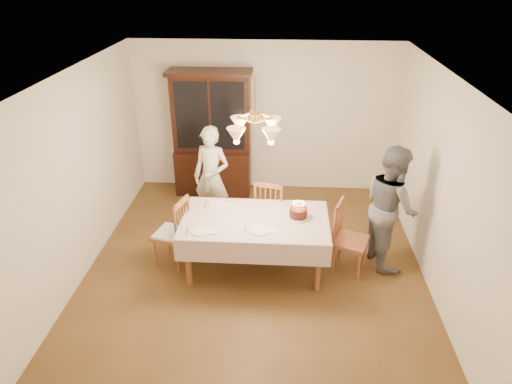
# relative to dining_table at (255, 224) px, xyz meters

# --- Properties ---
(ground) EXTENTS (5.00, 5.00, 0.00)m
(ground) POSITION_rel_dining_table_xyz_m (0.00, 0.00, -0.68)
(ground) COLOR #523517
(ground) RESTS_ON ground
(room_shell) EXTENTS (5.00, 5.00, 5.00)m
(room_shell) POSITION_rel_dining_table_xyz_m (0.00, 0.00, 0.90)
(room_shell) COLOR white
(room_shell) RESTS_ON ground
(dining_table) EXTENTS (1.90, 1.10, 0.76)m
(dining_table) POSITION_rel_dining_table_xyz_m (0.00, 0.00, 0.00)
(dining_table) COLOR brown
(dining_table) RESTS_ON ground
(china_hutch) EXTENTS (1.38, 0.54, 2.16)m
(china_hutch) POSITION_rel_dining_table_xyz_m (-0.88, 2.25, 0.36)
(china_hutch) COLOR black
(china_hutch) RESTS_ON ground
(chair_far_side) EXTENTS (0.52, 0.50, 1.00)m
(chair_far_side) POSITION_rel_dining_table_xyz_m (0.18, 0.73, -0.24)
(chair_far_side) COLOR brown
(chair_far_side) RESTS_ON ground
(chair_left_end) EXTENTS (0.52, 0.54, 1.00)m
(chair_left_end) POSITION_rel_dining_table_xyz_m (-1.13, 0.04, -0.23)
(chair_left_end) COLOR brown
(chair_left_end) RESTS_ON ground
(chair_right_end) EXTENTS (0.55, 0.56, 1.00)m
(chair_right_end) POSITION_rel_dining_table_xyz_m (1.25, 0.04, -0.24)
(chair_right_end) COLOR brown
(chair_right_end) RESTS_ON ground
(elderly_woman) EXTENTS (0.67, 0.54, 1.58)m
(elderly_woman) POSITION_rel_dining_table_xyz_m (-0.74, 1.15, 0.11)
(elderly_woman) COLOR silver
(elderly_woman) RESTS_ON ground
(adult_in_grey) EXTENTS (0.81, 0.95, 1.69)m
(adult_in_grey) POSITION_rel_dining_table_xyz_m (1.77, 0.30, 0.16)
(adult_in_grey) COLOR slate
(adult_in_grey) RESTS_ON ground
(birthday_cake) EXTENTS (0.30, 0.30, 0.22)m
(birthday_cake) POSITION_rel_dining_table_xyz_m (0.56, 0.08, 0.14)
(birthday_cake) COLOR white
(birthday_cake) RESTS_ON dining_table
(place_setting_near_left) EXTENTS (0.38, 0.23, 0.02)m
(place_setting_near_left) POSITION_rel_dining_table_xyz_m (-0.64, -0.35, 0.08)
(place_setting_near_left) COLOR white
(place_setting_near_left) RESTS_ON dining_table
(place_setting_near_right) EXTENTS (0.40, 0.25, 0.02)m
(place_setting_near_right) POSITION_rel_dining_table_xyz_m (0.08, -0.28, 0.08)
(place_setting_near_right) COLOR white
(place_setting_near_right) RESTS_ON dining_table
(place_setting_far_left) EXTENTS (0.42, 0.27, 0.02)m
(place_setting_far_left) POSITION_rel_dining_table_xyz_m (-0.51, 0.33, 0.08)
(place_setting_far_left) COLOR white
(place_setting_far_left) RESTS_ON dining_table
(chandelier) EXTENTS (0.62, 0.62, 0.73)m
(chandelier) POSITION_rel_dining_table_xyz_m (-0.00, -0.00, 1.29)
(chandelier) COLOR #BF8C3F
(chandelier) RESTS_ON ground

